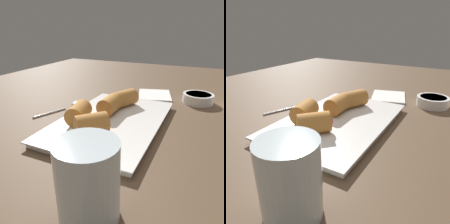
{
  "view_description": "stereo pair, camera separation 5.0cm",
  "coord_description": "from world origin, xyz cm",
  "views": [
    {
      "loc": [
        40.23,
        18.99,
        24.26
      ],
      "look_at": [
        -2.69,
        -0.51,
        5.23
      ],
      "focal_mm": 35.0,
      "sensor_mm": 36.0,
      "label": 1
    },
    {
      "loc": [
        37.9,
        23.46,
        24.26
      ],
      "look_at": [
        -2.69,
        -0.51,
        5.23
      ],
      "focal_mm": 35.0,
      "sensor_mm": 36.0,
      "label": 2
    }
  ],
  "objects": [
    {
      "name": "table_surface",
      "position": [
        0.0,
        0.0,
        1.0
      ],
      "size": [
        180.0,
        140.0,
        2.0
      ],
      "color": "brown",
      "rests_on": "ground"
    },
    {
      "name": "serving_plate",
      "position": [
        -2.69,
        -0.51,
        2.76
      ],
      "size": [
        34.42,
        22.38,
        1.5
      ],
      "color": "white",
      "rests_on": "table_surface"
    },
    {
      "name": "roll_front_left",
      "position": [
        5.57,
        -0.9,
        5.66
      ],
      "size": [
        7.77,
        7.61,
        4.33
      ],
      "color": "#B77533",
      "rests_on": "serving_plate"
    },
    {
      "name": "roll_front_right",
      "position": [
        -6.3,
        -2.57,
        5.66
      ],
      "size": [
        7.34,
        4.39,
        4.33
      ],
      "color": "#B77533",
      "rests_on": "serving_plate"
    },
    {
      "name": "roll_back_left",
      "position": [
        1.45,
        -6.82,
        5.66
      ],
      "size": [
        7.64,
        5.61,
        4.33
      ],
      "color": "#B77533",
      "rests_on": "serving_plate"
    },
    {
      "name": "roll_back_right",
      "position": [
        -12.52,
        -0.9,
        5.66
      ],
      "size": [
        7.79,
        6.75,
        4.33
      ],
      "color": "#B77533",
      "rests_on": "serving_plate"
    },
    {
      "name": "dipping_bowl_near",
      "position": [
        -27.56,
        16.72,
        3.54
      ],
      "size": [
        8.92,
        8.92,
        2.83
      ],
      "color": "white",
      "rests_on": "table_surface"
    },
    {
      "name": "spoon",
      "position": [
        -9.36,
        -15.4,
        2.66
      ],
      "size": [
        15.39,
        7.7,
        1.42
      ],
      "color": "silver",
      "rests_on": "table_surface"
    },
    {
      "name": "napkin",
      "position": [
        -28.86,
        3.15,
        2.3
      ],
      "size": [
        14.45,
        13.19,
        0.6
      ],
      "color": "white",
      "rests_on": "table_surface"
    },
    {
      "name": "drinking_glass",
      "position": [
        22.77,
        7.98,
        7.21
      ],
      "size": [
        7.58,
        7.58,
        10.43
      ],
      "color": "silver",
      "rests_on": "table_surface"
    }
  ]
}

